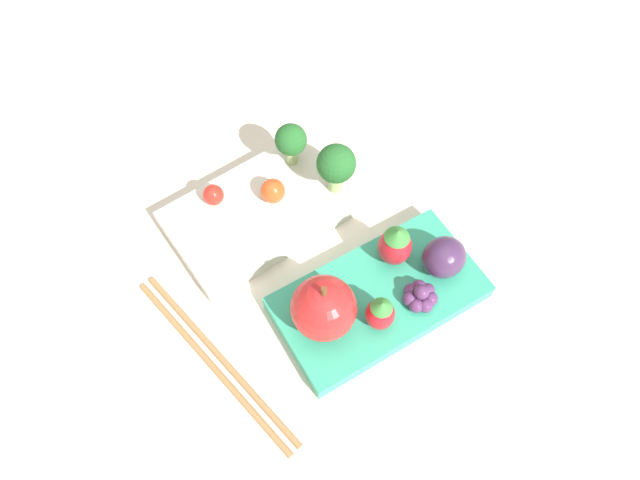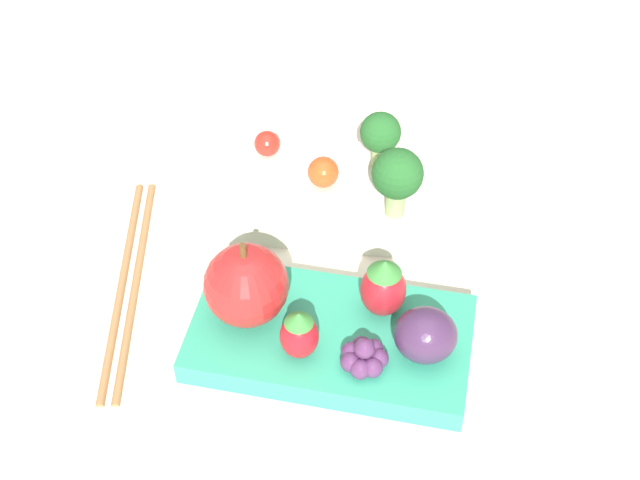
# 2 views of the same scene
# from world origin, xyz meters

# --- Properties ---
(ground_plane) EXTENTS (4.00, 4.00, 0.00)m
(ground_plane) POSITION_xyz_m (0.00, 0.00, 0.00)
(ground_plane) COLOR beige
(bento_box_savoury) EXTENTS (0.20, 0.12, 0.02)m
(bento_box_savoury) POSITION_xyz_m (-0.01, 0.07, 0.01)
(bento_box_savoury) COLOR silver
(bento_box_savoury) RESTS_ON ground_plane
(bento_box_fruit) EXTENTS (0.20, 0.12, 0.02)m
(bento_box_fruit) POSITION_xyz_m (0.01, -0.07, 0.01)
(bento_box_fruit) COLOR #33A87F
(bento_box_fruit) RESTS_ON ground_plane
(broccoli_floret_0) EXTENTS (0.04, 0.04, 0.06)m
(broccoli_floret_0) POSITION_xyz_m (0.06, 0.04, 0.06)
(broccoli_floret_0) COLOR #93B770
(broccoli_floret_0) RESTS_ON bento_box_savoury
(broccoli_floret_1) EXTENTS (0.03, 0.03, 0.05)m
(broccoli_floret_1) POSITION_xyz_m (0.04, 0.10, 0.05)
(broccoli_floret_1) COLOR #93B770
(broccoli_floret_1) RESTS_ON bento_box_savoury
(cherry_tomato_0) EXTENTS (0.02, 0.02, 0.02)m
(cherry_tomato_0) POSITION_xyz_m (0.00, 0.07, 0.03)
(cherry_tomato_0) COLOR #DB4C1E
(cherry_tomato_0) RESTS_ON bento_box_savoury
(cherry_tomato_1) EXTENTS (0.02, 0.02, 0.02)m
(cherry_tomato_1) POSITION_xyz_m (-0.05, 0.11, 0.03)
(cherry_tomato_1) COLOR red
(cherry_tomato_1) RESTS_ON bento_box_savoury
(apple) EXTENTS (0.06, 0.06, 0.07)m
(apple) POSITION_xyz_m (-0.04, -0.06, 0.05)
(apple) COLOR red
(apple) RESTS_ON bento_box_fruit
(strawberry_0) EXTENTS (0.03, 0.03, 0.05)m
(strawberry_0) POSITION_xyz_m (0.05, -0.05, 0.04)
(strawberry_0) COLOR red
(strawberry_0) RESTS_ON bento_box_fruit
(strawberry_1) EXTENTS (0.03, 0.03, 0.04)m
(strawberry_1) POSITION_xyz_m (-0.01, -0.09, 0.04)
(strawberry_1) COLOR red
(strawberry_1) RESTS_ON bento_box_fruit
(plum) EXTENTS (0.04, 0.04, 0.04)m
(plum) POSITION_xyz_m (0.08, -0.08, 0.04)
(plum) COLOR #42284C
(plum) RESTS_ON bento_box_fruit
(grape_cluster) EXTENTS (0.03, 0.03, 0.02)m
(grape_cluster) POSITION_xyz_m (0.04, -0.10, 0.03)
(grape_cluster) COLOR #562D5B
(grape_cluster) RESTS_ON bento_box_fruit
(chopsticks_pair) EXTENTS (0.03, 0.21, 0.01)m
(chopsticks_pair) POSITION_xyz_m (-0.14, -0.02, 0.00)
(chopsticks_pair) COLOR #A37547
(chopsticks_pair) RESTS_ON ground_plane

